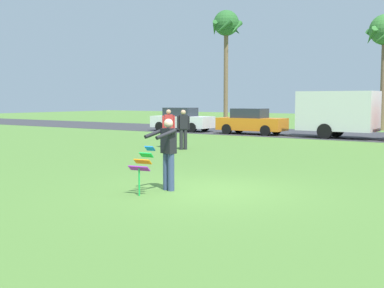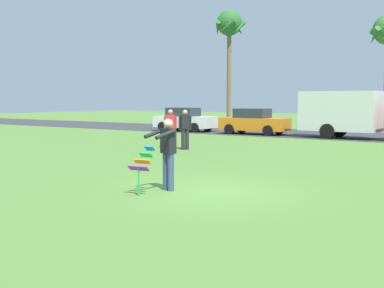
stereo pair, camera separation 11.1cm
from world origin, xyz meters
name	(u,v)px [view 1 (the left image)]	position (x,y,z in m)	size (l,w,h in m)	color
ground_plane	(207,191)	(0.00, 0.00, 0.00)	(120.00, 120.00, 0.00)	#568438
person_kite_flyer	(168,151)	(-0.82, -0.49, 0.95)	(0.66, 0.74, 1.73)	#384772
kite_held	(143,163)	(-0.98, -1.23, 0.73)	(0.53, 0.68, 1.10)	blue
parked_car_white	(182,120)	(-13.34, 17.67, 0.77)	(4.26, 1.95, 1.60)	white
parked_car_orange	(251,122)	(-8.06, 17.67, 0.77)	(4.25, 1.93, 1.60)	orange
parked_truck_red_cab	(352,113)	(-1.85, 17.68, 1.41)	(6.74, 2.21, 2.62)	#B2231E
palm_tree_left_near	(226,28)	(-15.05, 26.44, 8.00)	(2.58, 2.71, 9.50)	brown
person_walker_near	(183,128)	(-6.13, 7.66, 0.93)	(0.41, 0.45, 1.73)	#26262B
person_walker_far	(169,127)	(-7.08, 7.86, 0.93)	(0.45, 0.41, 1.73)	gray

